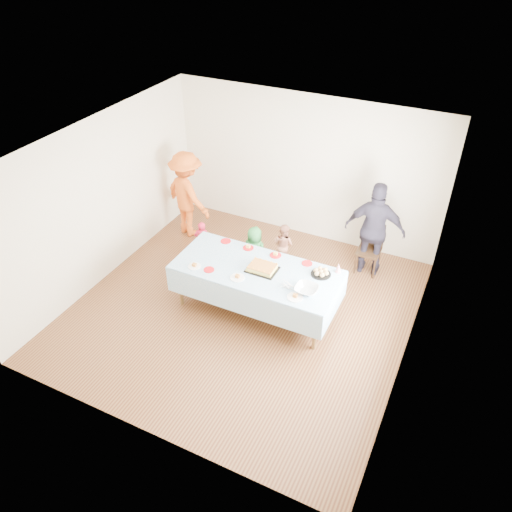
{
  "coord_description": "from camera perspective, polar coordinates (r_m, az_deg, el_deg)",
  "views": [
    {
      "loc": [
        2.78,
        -5.24,
        5.27
      ],
      "look_at": [
        0.09,
        0.3,
        0.86
      ],
      "focal_mm": 35.0,
      "sensor_mm": 36.0,
      "label": 1
    }
  ],
  "objects": [
    {
      "name": "plate_red_far_d",
      "position": [
        7.59,
        5.85,
        -0.84
      ],
      "size": [
        0.16,
        0.16,
        0.01
      ],
      "primitive_type": "cylinder",
      "color": "red",
      "rests_on": "party_table"
    },
    {
      "name": "adult_right",
      "position": [
        8.44,
        13.41,
        2.91
      ],
      "size": [
        1.02,
        0.5,
        1.69
      ],
      "primitive_type": "imported",
      "rotation": [
        0.0,
        0.0,
        3.23
      ],
      "color": "#2A2634",
      "rests_on": "ground"
    },
    {
      "name": "dining_chair",
      "position": [
        8.7,
        12.96,
        1.21
      ],
      "size": [
        0.38,
        0.38,
        0.87
      ],
      "rotation": [
        0.0,
        0.0,
        0.01
      ],
      "color": "black",
      "rests_on": "ground"
    },
    {
      "name": "ground",
      "position": [
        7.93,
        -1.52,
        -6.04
      ],
      "size": [
        5.0,
        5.0,
        0.0
      ],
      "primitive_type": "plane",
      "color": "#4C2715",
      "rests_on": "ground"
    },
    {
      "name": "plate_white_left",
      "position": [
        7.54,
        -7.05,
        -1.18
      ],
      "size": [
        0.19,
        0.19,
        0.01
      ],
      "primitive_type": "cylinder",
      "color": "white",
      "rests_on": "party_table"
    },
    {
      "name": "birthday_cake",
      "position": [
        7.4,
        0.72,
        -1.36
      ],
      "size": [
        0.45,
        0.35,
        0.08
      ],
      "color": "black",
      "rests_on": "party_table"
    },
    {
      "name": "toddler_mid",
      "position": [
        8.36,
        -0.17,
        0.5
      ],
      "size": [
        0.46,
        0.3,
        0.93
      ],
      "primitive_type": "imported",
      "rotation": [
        0.0,
        0.0,
        3.13
      ],
      "color": "#257131",
      "rests_on": "ground"
    },
    {
      "name": "room_walls",
      "position": [
        6.87,
        -1.33,
        4.96
      ],
      "size": [
        5.04,
        5.04,
        2.72
      ],
      "color": "beige",
      "rests_on": "ground"
    },
    {
      "name": "adult_left",
      "position": [
        9.38,
        -7.85,
        6.99
      ],
      "size": [
        1.22,
        0.94,
        1.66
      ],
      "primitive_type": "imported",
      "rotation": [
        0.0,
        0.0,
        2.8
      ],
      "color": "#DF5C1B",
      "rests_on": "ground"
    },
    {
      "name": "plate_red_far_a",
      "position": [
        8.06,
        -3.48,
        1.71
      ],
      "size": [
        0.17,
        0.17,
        0.01
      ],
      "primitive_type": "cylinder",
      "color": "red",
      "rests_on": "party_table"
    },
    {
      "name": "plate_red_far_b",
      "position": [
        7.88,
        -0.89,
        0.94
      ],
      "size": [
        0.17,
        0.17,
        0.01
      ],
      "primitive_type": "cylinder",
      "color": "red",
      "rests_on": "party_table"
    },
    {
      "name": "fork_pile",
      "position": [
        7.09,
        3.76,
        -3.42
      ],
      "size": [
        0.24,
        0.18,
        0.07
      ],
      "primitive_type": null,
      "color": "white",
      "rests_on": "party_table"
    },
    {
      "name": "plate_white_right",
      "position": [
        6.95,
        4.49,
        -4.71
      ],
      "size": [
        0.22,
        0.22,
        0.01
      ],
      "primitive_type": "cylinder",
      "color": "white",
      "rests_on": "party_table"
    },
    {
      "name": "toddler_right",
      "position": [
        8.66,
        3.15,
        1.31
      ],
      "size": [
        0.44,
        0.38,
        0.8
      ],
      "primitive_type": "imported",
      "rotation": [
        0.0,
        0.0,
        2.92
      ],
      "color": "#BD7458",
      "rests_on": "ground"
    },
    {
      "name": "party_table",
      "position": [
        7.48,
        0.05,
        -1.83
      ],
      "size": [
        2.5,
        1.1,
        0.78
      ],
      "color": "brown",
      "rests_on": "ground"
    },
    {
      "name": "party_hat",
      "position": [
        7.44,
        9.4,
        -1.34
      ],
      "size": [
        0.09,
        0.09,
        0.15
      ],
      "primitive_type": "cone",
      "color": "silver",
      "rests_on": "party_table"
    },
    {
      "name": "punch_bowl",
      "position": [
        7.04,
        5.78,
        -3.82
      ],
      "size": [
        0.33,
        0.33,
        0.08
      ],
      "primitive_type": "imported",
      "color": "silver",
      "rests_on": "party_table"
    },
    {
      "name": "plate_red_near",
      "position": [
        7.45,
        -5.39,
        -1.57
      ],
      "size": [
        0.16,
        0.16,
        0.01
      ],
      "primitive_type": "cylinder",
      "color": "red",
      "rests_on": "party_table"
    },
    {
      "name": "rolls_tray",
      "position": [
        7.37,
        7.44,
        -1.88
      ],
      "size": [
        0.3,
        0.3,
        0.09
      ],
      "color": "black",
      "rests_on": "party_table"
    },
    {
      "name": "toddler_left",
      "position": [
        8.82,
        -6.13,
        1.72
      ],
      "size": [
        0.33,
        0.28,
        0.77
      ],
      "primitive_type": "imported",
      "rotation": [
        0.0,
        0.0,
        3.54
      ],
      "color": "red",
      "rests_on": "ground"
    },
    {
      "name": "plate_white_mid",
      "position": [
        7.27,
        -2.14,
        -2.49
      ],
      "size": [
        0.21,
        0.21,
        0.01
      ],
      "primitive_type": "cylinder",
      "color": "white",
      "rests_on": "party_table"
    },
    {
      "name": "plate_red_far_c",
      "position": [
        7.72,
        2.24,
        0.09
      ],
      "size": [
        0.18,
        0.18,
        0.01
      ],
      "primitive_type": "cylinder",
      "color": "red",
      "rests_on": "party_table"
    }
  ]
}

